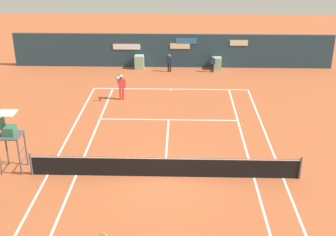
% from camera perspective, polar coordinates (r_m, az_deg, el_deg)
% --- Properties ---
extents(ground_plane, '(80.00, 80.00, 0.01)m').
position_cam_1_polar(ground_plane, '(20.91, -0.37, -6.59)').
color(ground_plane, '#A8512D').
extents(tennis_net, '(12.10, 0.10, 1.07)m').
position_cam_1_polar(tennis_net, '(20.15, -0.43, -6.15)').
color(tennis_net, '#4C4C51').
rests_on(tennis_net, ground_plane).
extents(sponsor_back_wall, '(25.00, 1.02, 2.64)m').
position_cam_1_polar(sponsor_back_wall, '(35.71, 0.56, 8.45)').
color(sponsor_back_wall, '#233D4C').
rests_on(sponsor_back_wall, ground_plane).
extents(umpire_chair, '(1.00, 1.00, 2.84)m').
position_cam_1_polar(umpire_chair, '(21.31, -19.41, -1.80)').
color(umpire_chair, '#47474C').
rests_on(umpire_chair, ground_plane).
extents(player_on_baseline, '(0.53, 0.78, 1.86)m').
position_cam_1_polar(player_on_baseline, '(28.97, -5.92, 4.16)').
color(player_on_baseline, red).
rests_on(player_on_baseline, ground_plane).
extents(ball_kid_left_post, '(0.46, 0.22, 1.38)m').
position_cam_1_polar(ball_kid_left_post, '(34.60, 0.17, 7.13)').
color(ball_kid_left_post, black).
rests_on(ball_kid_left_post, ground_plane).
extents(ball_kid_right_post, '(0.43, 0.18, 1.28)m').
position_cam_1_polar(ball_kid_right_post, '(34.69, 5.63, 6.96)').
color(ball_kid_right_post, black).
rests_on(ball_kid_right_post, ground_plane).
extents(tennis_ball_mid_court, '(0.07, 0.07, 0.07)m').
position_cam_1_polar(tennis_ball_mid_court, '(28.90, 3.07, 2.19)').
color(tennis_ball_mid_court, '#CCE033').
rests_on(tennis_ball_mid_court, ground_plane).
extents(tennis_ball_by_sideline, '(0.07, 0.07, 0.07)m').
position_cam_1_polar(tennis_ball_by_sideline, '(25.74, 9.27, -0.83)').
color(tennis_ball_by_sideline, '#CCE033').
rests_on(tennis_ball_by_sideline, ground_plane).
extents(tennis_ball_near_service_line, '(0.07, 0.07, 0.07)m').
position_cam_1_polar(tennis_ball_near_service_line, '(27.29, -7.97, 0.68)').
color(tennis_ball_near_service_line, '#CCE033').
rests_on(tennis_ball_near_service_line, ground_plane).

